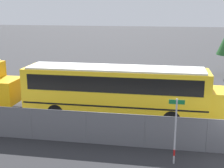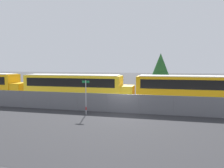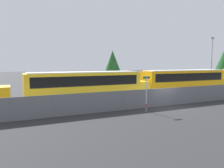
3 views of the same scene
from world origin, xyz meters
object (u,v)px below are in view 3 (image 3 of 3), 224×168
Objects in this scene: light_pole at (212,59)px; school_bus_2 at (88,85)px; school_bus_3 at (185,80)px; tree_0 at (113,62)px; street_sign at (146,93)px.

school_bus_2 is at bearing -162.70° from light_pole.
school_bus_2 is 29.41m from light_pole.
school_bus_3 is 1.46× the size of light_pole.
school_bus_2 is at bearing -123.61° from tree_0.
light_pole reaches higher than tree_0.
school_bus_2 is 1.00× the size of school_bus_3.
light_pole reaches higher than street_sign.
street_sign is at bearing -107.09° from tree_0.
tree_0 is at bearing 56.39° from school_bus_2.
light_pole is (27.94, 8.70, 2.93)m from school_bus_2.
school_bus_3 is at bearing 30.67° from street_sign.
school_bus_3 is at bearing 1.43° from school_bus_2.
school_bus_3 is 11.76m from street_sign.
street_sign is at bearing -149.33° from school_bus_3.
light_pole is (14.39, 8.36, 2.93)m from school_bus_3.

